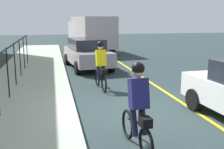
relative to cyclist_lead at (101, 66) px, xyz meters
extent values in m
plane|color=#273537|center=(-2.86, -0.64, -0.91)|extent=(80.00, 80.00, 0.00)
cube|color=yellow|center=(-2.86, -2.24, -0.91)|extent=(36.00, 0.12, 0.01)
cube|color=#A2AE9B|center=(-2.86, 2.76, -0.84)|extent=(40.00, 3.20, 0.15)
cylinder|color=black|center=(-0.97, 3.16, 0.04)|extent=(0.04, 0.04, 1.60)
cylinder|color=black|center=(0.81, 3.16, 0.04)|extent=(0.04, 0.04, 1.60)
cylinder|color=black|center=(2.60, 3.16, 0.04)|extent=(0.04, 0.04, 1.60)
cylinder|color=black|center=(4.38, 3.16, 0.04)|extent=(0.04, 0.04, 1.60)
cylinder|color=black|center=(6.16, 3.16, 0.04)|extent=(0.04, 0.04, 1.60)
cube|color=black|center=(-1.86, 3.16, 0.79)|extent=(16.05, 0.04, 0.04)
torus|color=black|center=(0.60, 0.04, -0.58)|extent=(0.66, 0.11, 0.66)
torus|color=black|center=(-0.44, -0.03, -0.58)|extent=(0.66, 0.11, 0.66)
cube|color=black|center=(0.08, 0.01, -0.33)|extent=(0.93, 0.11, 0.24)
cylinder|color=black|center=(-0.07, 0.00, -0.18)|extent=(0.03, 0.03, 0.35)
cube|color=yellow|center=(-0.02, 0.00, 0.29)|extent=(0.37, 0.38, 0.63)
sphere|color=tan|center=(0.03, 0.00, 0.71)|extent=(0.22, 0.22, 0.22)
sphere|color=black|center=(0.03, 0.00, 0.78)|extent=(0.26, 0.26, 0.26)
cylinder|color=#191E38|center=(-0.05, 0.10, -0.23)|extent=(0.34, 0.14, 0.65)
cylinder|color=#191E38|center=(-0.03, -0.10, -0.23)|extent=(0.34, 0.14, 0.65)
cube|color=black|center=(-0.39, -0.03, -0.16)|extent=(0.25, 0.22, 0.18)
torus|color=black|center=(-4.45, 0.17, -0.58)|extent=(0.66, 0.11, 0.66)
torus|color=black|center=(-5.50, 0.10, -0.58)|extent=(0.66, 0.11, 0.66)
cube|color=black|center=(-4.97, 0.13, -0.33)|extent=(0.93, 0.11, 0.24)
cylinder|color=black|center=(-5.12, 0.12, -0.18)|extent=(0.03, 0.03, 0.35)
cube|color=navy|center=(-5.07, 0.13, 0.29)|extent=(0.37, 0.38, 0.63)
sphere|color=tan|center=(-5.02, 0.13, 0.71)|extent=(0.22, 0.22, 0.22)
sphere|color=black|center=(-5.02, 0.13, 0.78)|extent=(0.26, 0.26, 0.26)
cylinder|color=#191E38|center=(-5.10, 0.22, -0.23)|extent=(0.34, 0.14, 0.65)
cylinder|color=#191E38|center=(-5.08, 0.02, -0.23)|extent=(0.34, 0.14, 0.65)
cube|color=black|center=(-5.45, 0.10, -0.16)|extent=(0.25, 0.22, 0.18)
cylinder|color=black|center=(-2.98, -2.25, -0.59)|extent=(0.65, 0.26, 0.64)
cube|color=#988E98|center=(4.65, -0.06, -0.24)|extent=(4.58, 2.29, 0.70)
cube|color=#1E232D|center=(4.85, -0.04, 0.39)|extent=(2.63, 1.85, 0.56)
cylinder|color=black|center=(3.26, -1.08, -0.59)|extent=(0.66, 0.29, 0.64)
cylinder|color=black|center=(3.07, 0.61, -0.59)|extent=(0.66, 0.29, 0.64)
cylinder|color=black|center=(6.23, -0.74, -0.59)|extent=(0.66, 0.29, 0.64)
cylinder|color=black|center=(6.04, 0.95, -0.59)|extent=(0.66, 0.29, 0.64)
cube|color=#BCB1B6|center=(11.22, -1.34, 0.72)|extent=(5.03, 2.99, 2.30)
cube|color=silver|center=(14.61, -0.90, 0.52)|extent=(2.09, 2.42, 1.90)
cylinder|color=black|center=(14.33, 0.19, -0.43)|extent=(0.99, 0.42, 0.96)
cylinder|color=black|center=(14.62, -2.03, -0.43)|extent=(0.99, 0.42, 0.96)
cylinder|color=black|center=(10.03, -0.36, -0.43)|extent=(0.99, 0.42, 0.96)
cylinder|color=black|center=(10.31, -2.58, -0.43)|extent=(0.99, 0.42, 0.96)
camera|label=1|loc=(-10.10, 1.73, 1.74)|focal=44.56mm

